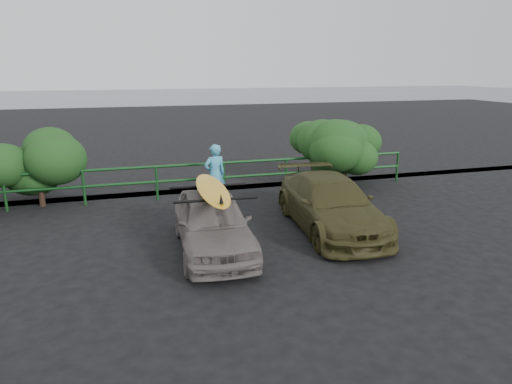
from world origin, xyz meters
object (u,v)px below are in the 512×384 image
olive_vehicle (330,204)px  man (215,174)px  guardrail (191,181)px  sedan (213,222)px  surfboard (212,189)px

olive_vehicle → man: size_ratio=2.51×
guardrail → sedan: size_ratio=3.82×
surfboard → guardrail: bearing=90.6°
sedan → man: (0.73, 3.40, 0.23)m
man → guardrail: bearing=-66.4°
guardrail → olive_vehicle: (2.79, -3.68, 0.10)m
guardrail → man: size_ratio=8.17×
olive_vehicle → surfboard: (-2.95, -0.56, 0.72)m
sedan → surfboard: size_ratio=1.29×
guardrail → man: bearing=-56.0°
surfboard → olive_vehicle: bearing=13.4°
sedan → surfboard: surfboard is taller
guardrail → man: (0.57, -0.84, 0.34)m
sedan → olive_vehicle: bearing=13.4°
man → surfboard: man is taller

